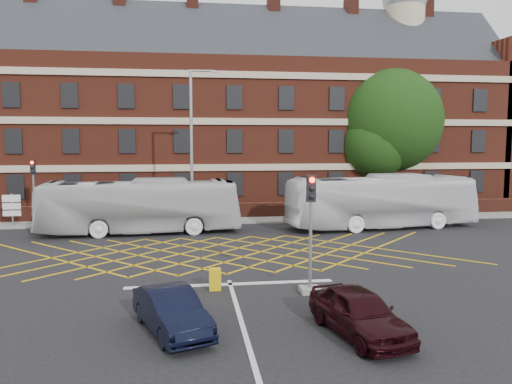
{
  "coord_description": "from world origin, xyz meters",
  "views": [
    {
      "loc": [
        -1.53,
        -22.16,
        5.46
      ],
      "look_at": [
        1.68,
        1.5,
        3.05
      ],
      "focal_mm": 35.0,
      "sensor_mm": 36.0,
      "label": 1
    }
  ],
  "objects": [
    {
      "name": "ground",
      "position": [
        0.0,
        0.0,
        0.0
      ],
      "size": [
        120.0,
        120.0,
        0.0
      ],
      "primitive_type": "plane",
      "color": "black",
      "rests_on": "ground"
    },
    {
      "name": "victorian_building",
      "position": [
        0.25,
        22.0,
        7.84
      ],
      "size": [
        51.0,
        12.17,
        20.4
      ],
      "color": "#602518",
      "rests_on": "ground"
    },
    {
      "name": "boundary_wall",
      "position": [
        0.0,
        13.0,
        0.55
      ],
      "size": [
        56.0,
        0.5,
        1.1
      ],
      "primitive_type": "cube",
      "color": "#4F1F15",
      "rests_on": "ground"
    },
    {
      "name": "far_pavement",
      "position": [
        0.0,
        12.0,
        0.06
      ],
      "size": [
        60.0,
        3.0,
        0.12
      ],
      "primitive_type": "cube",
      "color": "slate",
      "rests_on": "ground"
    },
    {
      "name": "box_junction_hatching",
      "position": [
        0.0,
        2.0,
        0.01
      ],
      "size": [
        8.22,
        8.22,
        0.02
      ],
      "primitive_type": "cube",
      "rotation": [
        0.0,
        0.0,
        0.79
      ],
      "color": "#CC990C",
      "rests_on": "ground"
    },
    {
      "name": "stop_line",
      "position": [
        0.0,
        -3.5,
        0.01
      ],
      "size": [
        8.0,
        0.3,
        0.02
      ],
      "primitive_type": "cube",
      "color": "silver",
      "rests_on": "ground"
    },
    {
      "name": "centre_line",
      "position": [
        0.0,
        -10.0,
        0.01
      ],
      "size": [
        0.15,
        14.0,
        0.02
      ],
      "primitive_type": "cube",
      "color": "silver",
      "rests_on": "ground"
    },
    {
      "name": "bus_left",
      "position": [
        -4.39,
        8.0,
        1.64
      ],
      "size": [
        11.86,
        3.17,
        3.28
      ],
      "primitive_type": "imported",
      "rotation": [
        0.0,
        0.0,
        1.61
      ],
      "color": "silver",
      "rests_on": "ground"
    },
    {
      "name": "bus_right",
      "position": [
        10.58,
        7.84,
        1.7
      ],
      "size": [
        12.47,
        4.24,
        3.41
      ],
      "primitive_type": "imported",
      "rotation": [
        0.0,
        0.0,
        1.69
      ],
      "color": "silver",
      "rests_on": "ground"
    },
    {
      "name": "car_navy",
      "position": [
        -2.07,
        -8.06,
        0.62
      ],
      "size": [
        2.55,
        4.0,
        1.24
      ],
      "primitive_type": "imported",
      "rotation": [
        0.0,
        0.0,
        0.36
      ],
      "color": "black",
      "rests_on": "ground"
    },
    {
      "name": "car_maroon",
      "position": [
        3.2,
        -9.02,
        0.67
      ],
      "size": [
        2.36,
        4.18,
        1.34
      ],
      "primitive_type": "imported",
      "rotation": [
        0.0,
        0.0,
        0.21
      ],
      "color": "black",
      "rests_on": "ground"
    },
    {
      "name": "deciduous_tree",
      "position": [
        14.83,
        17.25,
        6.59
      ],
      "size": [
        8.57,
        8.57,
        11.47
      ],
      "color": "black",
      "rests_on": "ground"
    },
    {
      "name": "traffic_light_near",
      "position": [
        2.79,
        -4.94,
        1.76
      ],
      "size": [
        0.7,
        0.7,
        4.27
      ],
      "color": "slate",
      "rests_on": "ground"
    },
    {
      "name": "traffic_light_far",
      "position": [
        -11.55,
        11.87,
        1.76
      ],
      "size": [
        0.7,
        0.7,
        4.27
      ],
      "color": "slate",
      "rests_on": "ground"
    },
    {
      "name": "street_lamp",
      "position": [
        -1.26,
        9.11,
        3.47
      ],
      "size": [
        2.25,
        1.0,
        9.85
      ],
      "color": "slate",
      "rests_on": "ground"
    },
    {
      "name": "direction_signs",
      "position": [
        -12.64,
        10.89,
        1.38
      ],
      "size": [
        1.1,
        0.16,
        2.2
      ],
      "color": "gray",
      "rests_on": "ground"
    },
    {
      "name": "utility_cabinet",
      "position": [
        -0.61,
        -4.12,
        0.4
      ],
      "size": [
        0.43,
        0.38,
        0.8
      ],
      "primitive_type": "cube",
      "color": "gold",
      "rests_on": "ground"
    }
  ]
}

